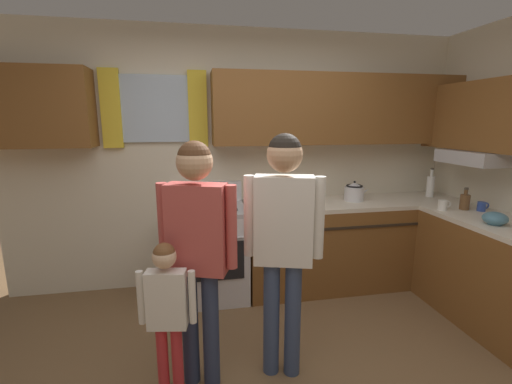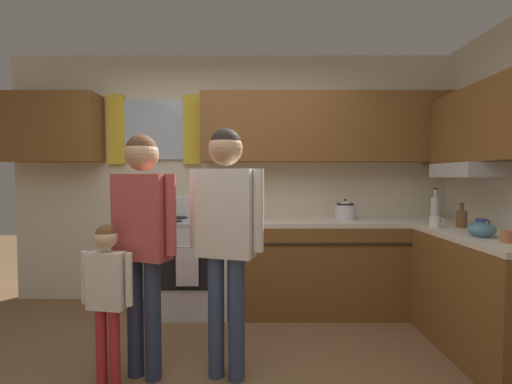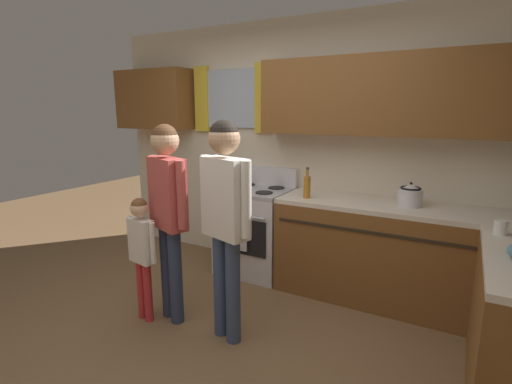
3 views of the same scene
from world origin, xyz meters
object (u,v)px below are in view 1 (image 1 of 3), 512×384
Objects in this scene: adult_in_plaid at (283,230)px; stovetop_kettle at (354,192)px; stove_oven at (210,250)px; mixing_bowl at (495,219)px; bottle_squat_brown at (465,201)px; mug_ceramic_white at (443,205)px; bottle_oil_amber at (275,197)px; mug_cobalt_blue at (482,206)px; bottle_milk_white at (430,186)px; small_child at (167,305)px; adult_holding_child at (197,238)px.

stovetop_kettle is at bearing 47.97° from adult_in_plaid.
mixing_bowl is at bearing -23.82° from stove_oven.
stovetop_kettle is 1.61m from adult_in_plaid.
adult_in_plaid reaches higher than bottle_squat_brown.
bottle_oil_amber is at bearing 166.24° from mug_ceramic_white.
stove_oven is 2.57m from mug_cobalt_blue.
bottle_milk_white is 0.62m from mug_ceramic_white.
mug_cobalt_blue is at bearing -13.68° from stove_oven.
adult_in_plaid is (-0.20, -1.05, 0.02)m from bottle_oil_amber.
small_child is (-2.65, -0.78, -0.33)m from bottle_squat_brown.
bottle_milk_white is 0.20× the size of adult_holding_child.
stovetop_kettle is 2.26m from small_child.
adult_in_plaid reaches higher than mixing_bowl.
mug_cobalt_blue is at bearing 16.11° from adult_in_plaid.
bottle_oil_amber reaches higher than stove_oven.
stove_oven is 8.76× the size of mug_ceramic_white.
bottle_squat_brown reaches higher than stove_oven.
adult_in_plaid is (-1.08, -1.20, 0.04)m from stovetop_kettle.
bottle_milk_white is at bearing 83.49° from bottle_squat_brown.
mug_ceramic_white is 0.81m from stovetop_kettle.
stove_oven is 2.23m from mug_ceramic_white.
bottle_squat_brown is 1.79× the size of mug_cobalt_blue.
mug_cobalt_blue is (2.45, -0.60, 0.48)m from stove_oven.
bottle_milk_white is 1.79m from bottle_oil_amber.
stove_oven is 3.85× the size of bottle_oil_amber.
mug_cobalt_blue is at bearing -16.21° from mug_ceramic_white.
bottle_milk_white is (0.06, 0.56, 0.04)m from bottle_squat_brown.
bottle_oil_amber is 1.54m from small_child.
stovetop_kettle is at bearing 147.51° from mug_cobalt_blue.
stove_oven is at bearing -178.93° from bottle_milk_white.
bottle_squat_brown reaches higher than mixing_bowl.
adult_holding_child is at bearing -175.06° from mixing_bowl.
mixing_bowl is 2.57m from small_child.
bottle_squat_brown is 0.21m from mug_ceramic_white.
stove_oven is 6.03× the size of mixing_bowl.
bottle_oil_amber is at bearing 79.09° from adult_in_plaid.
mug_ceramic_white is (-0.33, 0.10, 0.00)m from mug_cobalt_blue.
bottle_milk_white is 2.80m from adult_holding_child.
small_child is at bearing -165.80° from mug_cobalt_blue.
stove_oven is at bearing 76.33° from small_child.
adult_in_plaid is 0.83m from small_child.
mixing_bowl is at bearing 6.62° from adult_in_plaid.
stovetop_kettle is 0.17× the size of adult_in_plaid.
bottle_squat_brown is (2.33, -0.52, 0.51)m from stove_oven.
adult_holding_child is (-2.52, -1.22, -0.01)m from bottle_milk_white.
mug_cobalt_blue is (0.05, -0.64, -0.08)m from bottle_milk_white.
adult_holding_child is at bearing -165.02° from bottle_squat_brown.
stovetop_kettle reaches higher than mug_ceramic_white.
bottle_squat_brown is 0.72× the size of bottle_oil_amber.
adult_holding_child reaches higher than mug_cobalt_blue.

